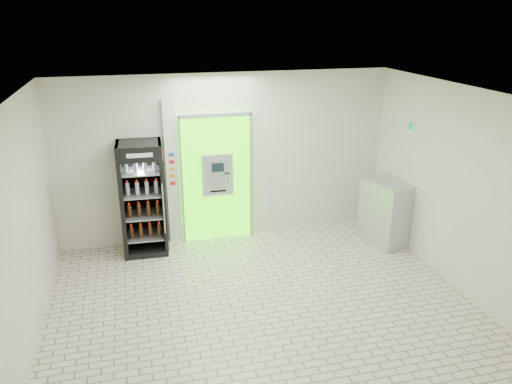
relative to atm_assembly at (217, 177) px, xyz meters
name	(u,v)px	position (x,y,z in m)	size (l,w,h in m)	color
ground	(262,304)	(0.20, -2.41, -1.17)	(6.00, 6.00, 0.00)	beige
room_shell	(262,183)	(0.20, -2.41, 0.67)	(6.00, 6.00, 6.00)	silver
atm_assembly	(217,177)	(0.00, 0.00, 0.00)	(1.30, 0.24, 2.33)	#3BE802
pillar	(172,173)	(-0.78, 0.04, 0.13)	(0.22, 0.11, 2.60)	silver
beverage_cooler	(143,200)	(-1.32, -0.24, -0.23)	(0.76, 0.71, 1.95)	black
steel_cabinet	(386,212)	(2.90, -0.97, -0.59)	(0.78, 0.98, 1.16)	#A9ACB1
exit_sign	(411,127)	(3.19, -1.01, 0.95)	(0.02, 0.22, 0.26)	white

